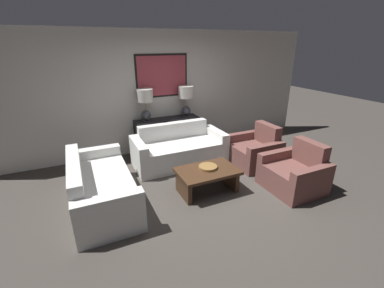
% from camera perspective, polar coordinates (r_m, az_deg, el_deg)
% --- Properties ---
extents(ground_plane, '(20.00, 20.00, 0.00)m').
position_cam_1_polar(ground_plane, '(4.38, 4.21, -11.26)').
color(ground_plane, '#3D3833').
extents(back_wall, '(7.63, 0.12, 2.65)m').
position_cam_1_polar(back_wall, '(5.94, -6.68, 11.34)').
color(back_wall, beige).
rests_on(back_wall, ground_plane).
extents(console_table, '(1.46, 0.39, 0.79)m').
position_cam_1_polar(console_table, '(5.93, -5.45, 1.99)').
color(console_table, black).
rests_on(console_table, ground_plane).
extents(table_lamp_left, '(0.34, 0.34, 0.69)m').
position_cam_1_polar(table_lamp_left, '(5.58, -10.37, 9.47)').
color(table_lamp_left, '#333338').
rests_on(table_lamp_left, console_table).
extents(table_lamp_right, '(0.34, 0.34, 0.69)m').
position_cam_1_polar(table_lamp_right, '(5.88, -1.36, 10.42)').
color(table_lamp_right, '#333338').
rests_on(table_lamp_right, console_table).
extents(couch_by_back_wall, '(1.88, 0.87, 0.79)m').
position_cam_1_polar(couch_by_back_wall, '(5.36, -2.89, -1.32)').
color(couch_by_back_wall, silver).
rests_on(couch_by_back_wall, ground_plane).
extents(couch_by_side, '(0.87, 1.88, 0.79)m').
position_cam_1_polar(couch_by_side, '(4.25, -19.73, -9.20)').
color(couch_by_side, silver).
rests_on(couch_by_side, ground_plane).
extents(coffee_table, '(1.00, 0.66, 0.41)m').
position_cam_1_polar(coffee_table, '(4.35, 3.42, -7.06)').
color(coffee_table, '#3D2616').
rests_on(coffee_table, ground_plane).
extents(decorative_bowl, '(0.31, 0.31, 0.04)m').
position_cam_1_polar(decorative_bowl, '(4.34, 3.55, -5.13)').
color(decorative_bowl, olive).
rests_on(decorative_bowl, coffee_table).
extents(armchair_near_back_wall, '(0.84, 0.91, 0.82)m').
position_cam_1_polar(armchair_near_back_wall, '(5.48, 13.73, -1.52)').
color(armchair_near_back_wall, brown).
rests_on(armchair_near_back_wall, ground_plane).
extents(armchair_near_camera, '(0.84, 0.91, 0.82)m').
position_cam_1_polar(armchair_near_camera, '(4.77, 21.80, -6.13)').
color(armchair_near_camera, brown).
rests_on(armchair_near_camera, ground_plane).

